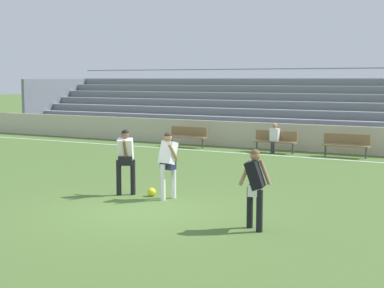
% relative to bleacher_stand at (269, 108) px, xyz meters
% --- Properties ---
extents(ground_plane, '(160.00, 160.00, 0.00)m').
position_rel_bleacher_stand_xyz_m(ground_plane, '(3.23, -16.16, -1.58)').
color(ground_plane, '#4C6B30').
extents(field_line_sideline, '(44.00, 0.12, 0.01)m').
position_rel_bleacher_stand_xyz_m(field_line_sideline, '(3.23, -5.49, -1.58)').
color(field_line_sideline, white).
rests_on(field_line_sideline, ground).
extents(sideline_wall, '(48.00, 0.16, 1.12)m').
position_rel_bleacher_stand_xyz_m(sideline_wall, '(3.23, -3.54, -1.02)').
color(sideline_wall, beige).
rests_on(sideline_wall, ground).
extents(bleacher_stand, '(27.51, 5.93, 3.58)m').
position_rel_bleacher_stand_xyz_m(bleacher_stand, '(0.00, 0.00, 0.00)').
color(bleacher_stand, '#9EA3AD').
rests_on(bleacher_stand, ground).
extents(bench_centre_sideline, '(1.80, 0.40, 0.90)m').
position_rel_bleacher_stand_xyz_m(bench_centre_sideline, '(2.09, -4.61, -1.04)').
color(bench_centre_sideline, olive).
rests_on(bench_centre_sideline, ground).
extents(bench_far_right, '(1.80, 0.40, 0.90)m').
position_rel_bleacher_stand_xyz_m(bench_far_right, '(-2.02, -4.61, -1.04)').
color(bench_far_right, olive).
rests_on(bench_far_right, ground).
extents(bench_near_bin, '(1.80, 0.40, 0.90)m').
position_rel_bleacher_stand_xyz_m(bench_near_bin, '(4.99, -4.61, -1.04)').
color(bench_near_bin, olive).
rests_on(bench_near_bin, ground).
extents(spectator_seated, '(0.36, 0.42, 1.21)m').
position_rel_bleacher_stand_xyz_m(spectator_seated, '(2.09, -4.73, -0.88)').
color(spectator_seated, '#2D2D38').
rests_on(spectator_seated, ground).
extents(player_white_trailing_run, '(0.53, 0.56, 1.69)m').
position_rel_bleacher_stand_xyz_m(player_white_trailing_run, '(3.10, -14.73, -0.58)').
color(player_white_trailing_run, white).
rests_on(player_white_trailing_run, ground).
extents(player_white_overlapping, '(0.50, 0.71, 1.71)m').
position_rel_bleacher_stand_xyz_m(player_white_overlapping, '(1.85, -14.79, -0.56)').
color(player_white_overlapping, black).
rests_on(player_white_overlapping, ground).
extents(player_dark_pressing_high, '(0.57, 0.45, 1.63)m').
position_rel_bleacher_stand_xyz_m(player_dark_pressing_high, '(6.16, -16.44, -0.62)').
color(player_dark_pressing_high, black).
rests_on(player_dark_pressing_high, ground).
extents(soccer_ball, '(0.22, 0.22, 0.22)m').
position_rel_bleacher_stand_xyz_m(soccer_ball, '(2.53, -14.61, -1.47)').
color(soccer_ball, yellow).
rests_on(soccer_ball, ground).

